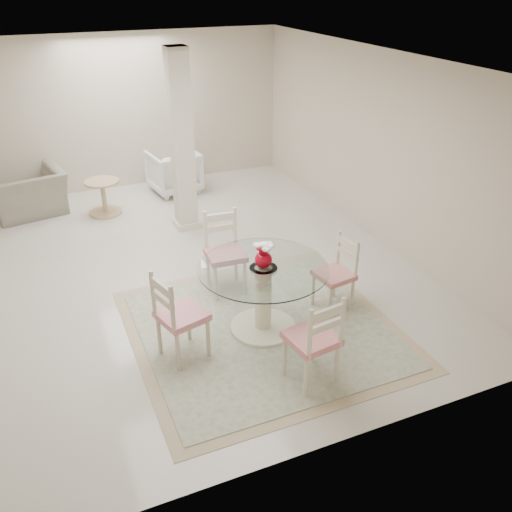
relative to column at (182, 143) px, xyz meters
name	(u,v)px	position (x,y,z in m)	size (l,w,h in m)	color
ground	(179,269)	(-0.50, -1.30, -1.35)	(7.00, 7.00, 0.00)	beige
room_shell	(169,135)	(-0.50, -1.30, 0.51)	(6.02, 7.02, 2.71)	beige
column	(182,143)	(0.00, 0.00, 0.00)	(0.30, 0.30, 2.70)	beige
area_rug	(263,329)	(-0.02, -3.03, -1.34)	(2.88, 2.88, 0.02)	tan
dining_table	(263,299)	(-0.02, -3.03, -0.94)	(1.41, 1.41, 0.81)	#FBF1CE
red_vase	(264,255)	(-0.01, -3.03, -0.39)	(0.22, 0.21, 0.29)	#AE0518
dining_chair_east	(339,268)	(0.99, -2.93, -0.82)	(0.46, 0.46, 1.00)	beige
dining_chair_north	(224,246)	(-0.10, -2.01, -0.75)	(0.49, 0.49, 1.14)	#F4EBC9
dining_chair_west	(175,311)	(-1.03, -3.14, -0.76)	(0.55, 0.55, 1.12)	beige
dining_chair_south	(317,335)	(0.08, -4.05, -0.76)	(0.50, 0.50, 1.11)	beige
recliner_taupe	(28,193)	(-2.25, 1.49, -0.98)	(1.14, 0.99, 0.74)	gray
armchair_white	(174,171)	(0.24, 1.55, -0.97)	(0.81, 0.83, 0.76)	white
side_table	(104,199)	(-1.10, 1.01, -1.08)	(0.55, 0.55, 0.57)	tan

